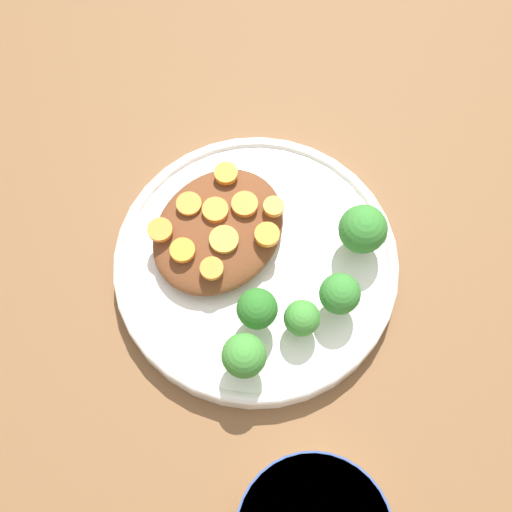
{
  "coord_description": "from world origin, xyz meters",
  "views": [
    {
      "loc": [
        -0.2,
        -0.14,
        0.65
      ],
      "look_at": [
        0.0,
        0.0,
        0.04
      ],
      "focal_mm": 50.0,
      "sensor_mm": 36.0,
      "label": 1
    }
  ],
  "objects": [
    {
      "name": "carrot_slice_2",
      "position": [
        -0.04,
        0.05,
        0.05
      ],
      "size": [
        0.02,
        0.02,
        0.01
      ],
      "primitive_type": "cylinder",
      "color": "orange",
      "rests_on": "stew_mound"
    },
    {
      "name": "broccoli_floret_1",
      "position": [
        -0.05,
        -0.03,
        0.05
      ],
      "size": [
        0.04,
        0.04,
        0.05
      ],
      "color": "#7FA85B",
      "rests_on": "plate"
    },
    {
      "name": "carrot_slice_3",
      "position": [
        -0.0,
        0.08,
        0.05
      ],
      "size": [
        0.02,
        0.02,
        0.0
      ],
      "primitive_type": "cylinder",
      "color": "orange",
      "rests_on": "stew_mound"
    },
    {
      "name": "carrot_slice_5",
      "position": [
        0.05,
        0.07,
        0.05
      ],
      "size": [
        0.02,
        0.02,
        0.01
      ],
      "primitive_type": "cylinder",
      "color": "orange",
      "rests_on": "stew_mound"
    },
    {
      "name": "broccoli_floret_0",
      "position": [
        -0.09,
        -0.05,
        0.06
      ],
      "size": [
        0.04,
        0.04,
        0.05
      ],
      "color": "#7FA85B",
      "rests_on": "plate"
    },
    {
      "name": "broccoli_floret_3",
      "position": [
        0.07,
        -0.07,
        0.06
      ],
      "size": [
        0.05,
        0.05,
        0.06
      ],
      "color": "#7FA85B",
      "rests_on": "plate"
    },
    {
      "name": "carrot_slice_1",
      "position": [
        -0.01,
        0.03,
        0.05
      ],
      "size": [
        0.03,
        0.03,
        0.0
      ],
      "primitive_type": "cylinder",
      "color": "orange",
      "rests_on": "stew_mound"
    },
    {
      "name": "carrot_slice_4",
      "position": [
        0.02,
        0.0,
        0.05
      ],
      "size": [
        0.02,
        0.02,
        0.01
      ],
      "primitive_type": "cylinder",
      "color": "orange",
      "rests_on": "stew_mound"
    },
    {
      "name": "ground_plane",
      "position": [
        0.0,
        0.0,
        0.0
      ],
      "size": [
        4.0,
        4.0,
        0.0
      ],
      "primitive_type": "plane",
      "color": "brown"
    },
    {
      "name": "carrot_slice_8",
      "position": [
        0.04,
        0.01,
        0.05
      ],
      "size": [
        0.02,
        0.02,
        0.01
      ],
      "primitive_type": "cylinder",
      "color": "orange",
      "rests_on": "stew_mound"
    },
    {
      "name": "broccoli_floret_4",
      "position": [
        0.01,
        -0.09,
        0.05
      ],
      "size": [
        0.04,
        0.04,
        0.05
      ],
      "color": "#7FA85B",
      "rests_on": "plate"
    },
    {
      "name": "carrot_slice_7",
      "position": [
        0.03,
        0.03,
        0.05
      ],
      "size": [
        0.02,
        0.02,
        0.01
      ],
      "primitive_type": "cylinder",
      "color": "orange",
      "rests_on": "stew_mound"
    },
    {
      "name": "carrot_slice_0",
      "position": [
        -0.04,
        0.08,
        0.05
      ],
      "size": [
        0.02,
        0.02,
        0.01
      ],
      "primitive_type": "cylinder",
      "color": "orange",
      "rests_on": "stew_mound"
    },
    {
      "name": "stew_mound",
      "position": [
        0.0,
        0.04,
        0.04
      ],
      "size": [
        0.14,
        0.11,
        0.03
      ],
      "primitive_type": "ellipsoid",
      "color": "brown",
      "rests_on": "plate"
    },
    {
      "name": "carrot_slice_6",
      "position": [
        -0.04,
        0.02,
        0.05
      ],
      "size": [
        0.02,
        0.02,
        0.01
      ],
      "primitive_type": "cylinder",
      "color": "orange",
      "rests_on": "stew_mound"
    },
    {
      "name": "carrot_slice_9",
      "position": [
        0.01,
        0.05,
        0.05
      ],
      "size": [
        0.02,
        0.02,
        0.01
      ],
      "primitive_type": "cylinder",
      "color": "orange",
      "rests_on": "stew_mound"
    },
    {
      "name": "broccoli_floret_2",
      "position": [
        -0.03,
        -0.07,
        0.05
      ],
      "size": [
        0.03,
        0.03,
        0.04
      ],
      "color": "#759E51",
      "rests_on": "plate"
    },
    {
      "name": "plate",
      "position": [
        0.0,
        0.0,
        0.01
      ],
      "size": [
        0.27,
        0.27,
        0.03
      ],
      "color": "white",
      "rests_on": "ground_plane"
    }
  ]
}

